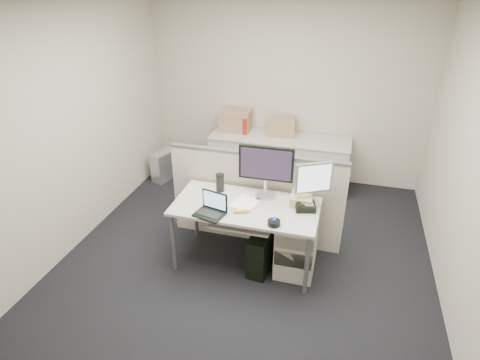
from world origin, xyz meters
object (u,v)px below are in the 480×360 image
(laptop, at_px, (209,206))
(desk_phone, at_px, (305,207))
(monitor_main, at_px, (266,172))
(desk, at_px, (246,210))

(laptop, xyz_separation_m, desk_phone, (0.90, 0.36, -0.08))
(desk_phone, bearing_deg, laptop, -172.17)
(monitor_main, xyz_separation_m, desk_phone, (0.45, -0.16, -0.26))
(monitor_main, xyz_separation_m, laptop, (-0.45, -0.52, -0.18))
(monitor_main, height_order, desk_phone, monitor_main)
(monitor_main, bearing_deg, desk, -123.11)
(desk, bearing_deg, desk_phone, 7.59)
(laptop, relative_size, desk_phone, 1.42)
(monitor_main, distance_m, laptop, 0.71)
(desk, relative_size, monitor_main, 2.61)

